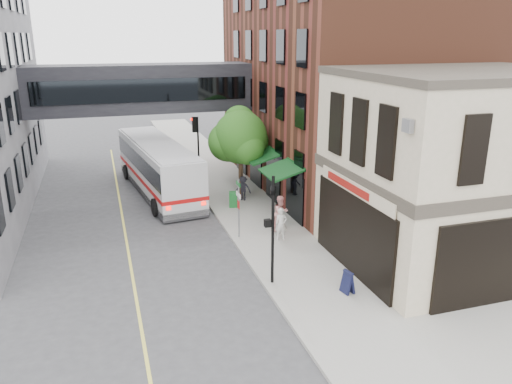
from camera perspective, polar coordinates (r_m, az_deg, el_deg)
ground at (r=19.01m, az=2.73°, el=-13.49°), size 120.00×120.00×0.00m
sidewalk_main at (r=31.77m, az=-2.56°, el=-0.27°), size 4.00×60.00×0.15m
corner_building at (r=23.34m, az=22.27°, el=2.39°), size 10.19×8.12×8.45m
brick_building at (r=34.19m, az=10.17°, el=12.59°), size 13.76×18.00×14.00m
skyway_bridge at (r=33.52m, az=-13.00°, el=11.48°), size 14.00×3.18×3.00m
traffic_signal_near at (r=19.52m, az=1.86°, el=-2.88°), size 0.44×0.22×4.60m
traffic_signal_far at (r=33.43m, az=-6.88°, el=6.30°), size 0.53×0.28×4.50m
street_sign_pole at (r=24.38m, az=-2.00°, el=-1.27°), size 0.08×0.75×3.00m
street_tree at (r=30.13m, az=-1.91°, el=6.29°), size 3.80×3.20×5.60m
lane_marking at (r=27.09m, az=-14.79°, el=-4.24°), size 0.12×40.00×0.01m
bus at (r=32.58m, az=-11.16°, el=3.04°), size 4.18×12.24×3.23m
pedestrian_a at (r=24.37m, az=2.89°, el=-3.71°), size 0.64×0.46×1.63m
pedestrian_b at (r=25.51m, az=2.87°, el=-2.44°), size 1.11×1.01×1.86m
pedestrian_c at (r=30.20m, az=-1.49°, el=0.43°), size 1.12×0.99×1.50m
newspaper_box at (r=29.11m, az=-2.62°, el=-0.85°), size 0.55×0.52×0.92m
sandwich_board at (r=20.02m, az=10.44°, el=-10.07°), size 0.43×0.57×0.92m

